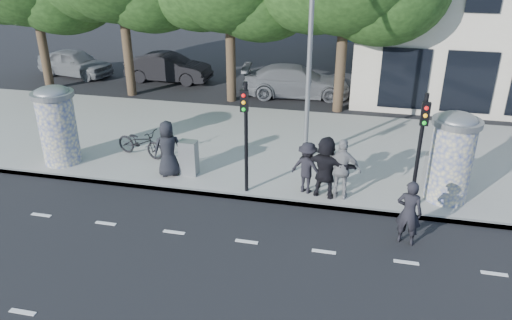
% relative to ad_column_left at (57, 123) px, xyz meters
% --- Properties ---
extents(ground, '(120.00, 120.00, 0.00)m').
position_rel_ad_column_left_xyz_m(ground, '(7.20, -4.50, -1.54)').
color(ground, black).
rests_on(ground, ground).
extents(sidewalk, '(40.00, 8.00, 0.15)m').
position_rel_ad_column_left_xyz_m(sidewalk, '(7.20, 3.00, -1.46)').
color(sidewalk, gray).
rests_on(sidewalk, ground).
extents(curb, '(40.00, 0.10, 0.16)m').
position_rel_ad_column_left_xyz_m(curb, '(7.20, -0.95, -1.46)').
color(curb, slate).
rests_on(curb, ground).
extents(lane_dash_far, '(32.00, 0.12, 0.01)m').
position_rel_ad_column_left_xyz_m(lane_dash_far, '(7.20, -3.10, -1.53)').
color(lane_dash_far, silver).
rests_on(lane_dash_far, ground).
extents(ad_column_left, '(1.36, 1.36, 2.65)m').
position_rel_ad_column_left_xyz_m(ad_column_left, '(0.00, 0.00, 0.00)').
color(ad_column_left, beige).
rests_on(ad_column_left, sidewalk).
extents(ad_column_right, '(1.36, 1.36, 2.65)m').
position_rel_ad_column_left_xyz_m(ad_column_right, '(12.40, 0.20, 0.00)').
color(ad_column_right, beige).
rests_on(ad_column_right, sidewalk).
extents(traffic_pole_near, '(0.22, 0.31, 3.40)m').
position_rel_ad_column_left_xyz_m(traffic_pole_near, '(6.60, -0.71, 0.69)').
color(traffic_pole_near, black).
rests_on(traffic_pole_near, sidewalk).
extents(traffic_pole_far, '(0.22, 0.31, 3.40)m').
position_rel_ad_column_left_xyz_m(traffic_pole_far, '(11.40, -0.71, 0.69)').
color(traffic_pole_far, black).
rests_on(traffic_pole_far, sidewalk).
extents(street_lamp, '(0.25, 0.93, 8.00)m').
position_rel_ad_column_left_xyz_m(street_lamp, '(8.00, 2.13, 3.26)').
color(street_lamp, slate).
rests_on(street_lamp, sidewalk).
extents(ped_a, '(1.05, 0.90, 1.83)m').
position_rel_ad_column_left_xyz_m(ped_a, '(3.93, -0.17, -0.47)').
color(ped_a, black).
rests_on(ped_a, sidewalk).
extents(ped_d, '(1.17, 0.89, 1.60)m').
position_rel_ad_column_left_xyz_m(ped_d, '(8.37, -0.31, -0.59)').
color(ped_d, black).
rests_on(ped_d, sidewalk).
extents(ped_e, '(1.12, 0.69, 1.85)m').
position_rel_ad_column_left_xyz_m(ped_e, '(9.40, -0.47, -0.46)').
color(ped_e, gray).
rests_on(ped_e, sidewalk).
extents(ped_f, '(1.83, 0.99, 1.87)m').
position_rel_ad_column_left_xyz_m(ped_f, '(8.92, -0.44, -0.45)').
color(ped_f, black).
rests_on(ped_f, sidewalk).
extents(man_road, '(0.73, 0.56, 1.77)m').
position_rel_ad_column_left_xyz_m(man_road, '(11.20, -2.21, -0.65)').
color(man_road, black).
rests_on(man_road, ground).
extents(bicycle, '(1.11, 2.01, 1.00)m').
position_rel_ad_column_left_xyz_m(bicycle, '(2.39, 1.04, -0.89)').
color(bicycle, black).
rests_on(bicycle, sidewalk).
extents(cabinet_left, '(0.56, 0.41, 1.15)m').
position_rel_ad_column_left_xyz_m(cabinet_left, '(4.53, 0.05, -0.81)').
color(cabinet_left, gray).
rests_on(cabinet_left, sidewalk).
extents(cabinet_right, '(0.59, 0.49, 1.07)m').
position_rel_ad_column_left_xyz_m(cabinet_right, '(12.07, 0.87, -0.85)').
color(cabinet_right, slate).
rests_on(cabinet_right, sidewalk).
extents(car_left, '(2.51, 4.52, 1.45)m').
position_rel_ad_column_left_xyz_m(car_left, '(-5.83, 10.55, -0.81)').
color(car_left, slate).
rests_on(car_left, ground).
extents(car_mid, '(1.68, 4.51, 1.47)m').
position_rel_ad_column_left_xyz_m(car_mid, '(-0.41, 10.64, -0.80)').
color(car_mid, black).
rests_on(car_mid, ground).
extents(car_right, '(2.74, 5.36, 1.49)m').
position_rel_ad_column_left_xyz_m(car_right, '(6.55, 9.54, -0.79)').
color(car_right, slate).
rests_on(car_right, ground).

